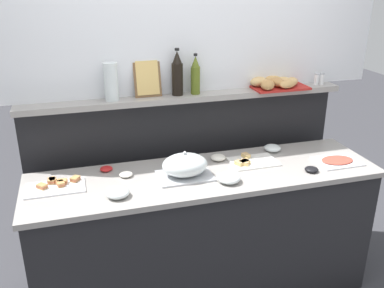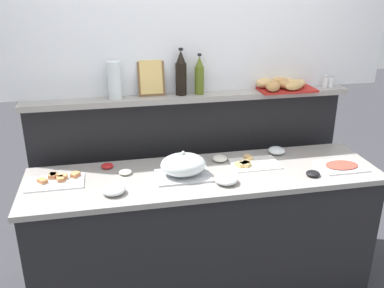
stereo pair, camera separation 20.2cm
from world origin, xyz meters
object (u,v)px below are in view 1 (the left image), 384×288
bread_basket (276,83)px  olive_oil_bottle (195,76)px  sandwich_platter_side (56,186)px  pepper_shaker (322,79)px  sandwich_platter_rear (250,161)px  condiment_bowl_cream (106,169)px  condiment_bowl_red (126,174)px  condiment_bowl_teal (218,158)px  salt_shaker (317,79)px  glass_bowl_small (272,148)px  water_carafe (111,82)px  glass_bowl_large (229,178)px  serving_cloche (185,166)px  condiment_bowl_dark (312,169)px  cold_cuts_platter (337,161)px  glass_bowl_medium (118,193)px  wine_bottle_dark (177,74)px  framed_picture (147,78)px

bread_basket → olive_oil_bottle: bearing=178.7°
sandwich_platter_side → pepper_shaker: size_ratio=3.93×
sandwich_platter_rear → condiment_bowl_cream: (-0.94, 0.15, 0.00)m
condiment_bowl_red → condiment_bowl_teal: bearing=7.0°
salt_shaker → olive_oil_bottle: bearing=179.7°
condiment_bowl_cream → pepper_shaker: bearing=6.9°
glass_bowl_small → water_carafe: 1.21m
glass_bowl_large → pepper_shaker: 1.18m
serving_cloche → salt_shaker: size_ratio=3.91×
glass_bowl_small → condiment_bowl_dark: (0.09, -0.38, -0.01)m
cold_cuts_platter → salt_shaker: salt_shaker is taller
glass_bowl_medium → water_carafe: water_carafe is taller
olive_oil_bottle → bread_basket: 0.61m
bread_basket → condiment_bowl_red: bearing=-165.0°
olive_oil_bottle → wine_bottle_dark: (-0.13, 0.00, 0.02)m
glass_bowl_small → olive_oil_bottle: size_ratio=0.43×
condiment_bowl_teal → salt_shaker: 0.98m
framed_picture → water_carafe: 0.25m
condiment_bowl_red → framed_picture: size_ratio=0.33×
condiment_bowl_red → condiment_bowl_dark: (1.15, -0.26, 0.00)m
glass_bowl_small → water_carafe: size_ratio=0.48×
glass_bowl_small → condiment_bowl_red: size_ratio=1.45×
condiment_bowl_dark → pepper_shaker: size_ratio=0.99×
olive_oil_bottle → condiment_bowl_red: bearing=-149.5°
wine_bottle_dark → condiment_bowl_teal: bearing=-48.9°
framed_picture → sandwich_platter_side: bearing=-148.8°
olive_oil_bottle → condiment_bowl_cream: bearing=-162.7°
condiment_bowl_teal → pepper_shaker: size_ratio=1.18×
glass_bowl_medium → wine_bottle_dark: size_ratio=0.43×
condiment_bowl_cream → pepper_shaker: size_ratio=0.92×
sandwich_platter_side → bread_basket: size_ratio=0.81×
cold_cuts_platter → olive_oil_bottle: (-0.85, 0.50, 0.52)m
glass_bowl_medium → wine_bottle_dark: wine_bottle_dark is taller
wine_bottle_dark → water_carafe: (-0.44, -0.01, -0.02)m
glass_bowl_medium → condiment_bowl_cream: size_ratio=1.68×
olive_oil_bottle → pepper_shaker: olive_oil_bottle is taller
condiment_bowl_dark → bread_basket: size_ratio=0.20×
pepper_shaker → water_carafe: size_ratio=0.35×
condiment_bowl_dark → olive_oil_bottle: olive_oil_bottle is taller
condiment_bowl_cream → pepper_shaker: 1.71m
condiment_bowl_red → condiment_bowl_dark: 1.18m
olive_oil_bottle → pepper_shaker: (0.98, -0.01, -0.08)m
sandwich_platter_side → condiment_bowl_red: bearing=4.4°
serving_cloche → framed_picture: framed_picture is taller
serving_cloche → framed_picture: 0.66m
sandwich_platter_rear → sandwich_platter_side: 1.24m
cold_cuts_platter → serving_cloche: size_ratio=0.87×
cold_cuts_platter → wine_bottle_dark: bearing=152.6°
glass_bowl_medium → sandwich_platter_rear: bearing=13.5°
condiment_bowl_dark → olive_oil_bottle: (-0.60, 0.58, 0.52)m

